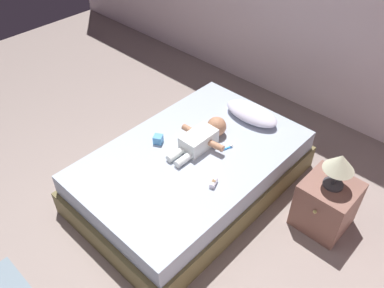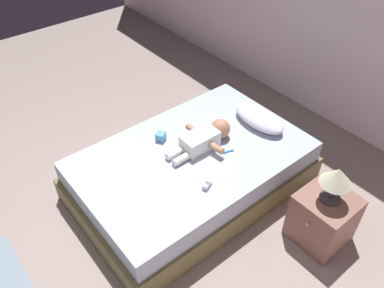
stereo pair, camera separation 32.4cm
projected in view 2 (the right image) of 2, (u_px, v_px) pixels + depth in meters
The scene contains 9 objects.
ground_plane at pixel (74, 238), 3.17m from camera, with size 8.00×8.00×0.00m, color gray.
bed at pixel (192, 171), 3.45m from camera, with size 1.31×2.03×0.43m.
pillow at pixel (259, 118), 3.58m from camera, with size 0.54×0.27×0.12m.
baby at pixel (205, 138), 3.35m from camera, with size 0.46×0.64×0.18m.
toothbrush at pixel (228, 151), 3.31m from camera, with size 0.05×0.12×0.02m.
nightstand at pixel (323, 218), 3.04m from camera, with size 0.41×0.44×0.45m.
lamp at pixel (337, 178), 2.74m from camera, with size 0.23×0.23×0.31m.
toy_block at pixel (161, 137), 3.42m from camera, with size 0.10×0.10×0.08m.
baby_bottle at pixel (207, 184), 3.00m from camera, with size 0.08×0.10×0.07m.
Camera 2 is at (2.07, -0.45, 2.66)m, focal length 36.28 mm.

